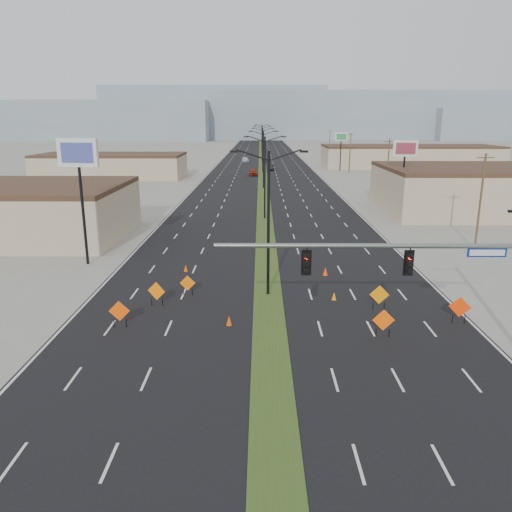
{
  "coord_description": "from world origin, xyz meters",
  "views": [
    {
      "loc": [
        -0.57,
        -21.35,
        12.0
      ],
      "look_at": [
        -0.83,
        10.64,
        3.2
      ],
      "focal_mm": 35.0,
      "sensor_mm": 36.0,
      "label": 1
    }
  ],
  "objects_px": {
    "construction_sign_3": "(379,296)",
    "pole_sign_east_near": "(405,154)",
    "cone_0": "(229,321)",
    "construction_sign_2": "(188,284)",
    "signal_mast": "(446,272)",
    "streetlight_2": "(263,158)",
    "streetlight_5": "(262,139)",
    "construction_sign_1": "(156,292)",
    "car_left": "(253,172)",
    "cone_2": "(325,271)",
    "cone_3": "(186,268)",
    "car_far": "(245,160)",
    "streetlight_4": "(262,143)",
    "streetlight_1": "(265,175)",
    "streetlight_3": "(263,149)",
    "pole_sign_west": "(78,162)",
    "cone_1": "(334,296)",
    "construction_sign_5": "(460,308)",
    "construction_sign_4": "(383,321)",
    "streetlight_0": "(268,219)",
    "construction_sign_0": "(119,312)",
    "pole_sign_east_far": "(341,140)",
    "streetlight_6": "(262,136)",
    "car_mid": "(271,167)"
  },
  "relations": [
    {
      "from": "car_far",
      "to": "construction_sign_2",
      "type": "relative_size",
      "value": 3.22
    },
    {
      "from": "streetlight_0",
      "to": "cone_0",
      "type": "relative_size",
      "value": 16.41
    },
    {
      "from": "streetlight_0",
      "to": "car_left",
      "type": "distance_m",
      "value": 77.34
    },
    {
      "from": "signal_mast",
      "to": "construction_sign_3",
      "type": "xyz_separation_m",
      "value": [
        -1.4,
        7.09,
        -3.8
      ]
    },
    {
      "from": "car_left",
      "to": "car_mid",
      "type": "height_order",
      "value": "car_left"
    },
    {
      "from": "construction_sign_4",
      "to": "pole_sign_west",
      "type": "relative_size",
      "value": 0.16
    },
    {
      "from": "cone_0",
      "to": "cone_2",
      "type": "distance_m",
      "value": 12.21
    },
    {
      "from": "construction_sign_4",
      "to": "cone_0",
      "type": "xyz_separation_m",
      "value": [
        -8.84,
        1.63,
        -0.69
      ]
    },
    {
      "from": "streetlight_6",
      "to": "cone_2",
      "type": "relative_size",
      "value": 14.88
    },
    {
      "from": "streetlight_3",
      "to": "construction_sign_2",
      "type": "height_order",
      "value": "streetlight_3"
    },
    {
      "from": "car_left",
      "to": "construction_sign_2",
      "type": "distance_m",
      "value": 77.44
    },
    {
      "from": "streetlight_4",
      "to": "streetlight_5",
      "type": "distance_m",
      "value": 28.0
    },
    {
      "from": "cone_0",
      "to": "construction_sign_2",
      "type": "bearing_deg",
      "value": 121.28
    },
    {
      "from": "streetlight_6",
      "to": "construction_sign_2",
      "type": "relative_size",
      "value": 6.94
    },
    {
      "from": "construction_sign_5",
      "to": "cone_3",
      "type": "distance_m",
      "value": 20.98
    },
    {
      "from": "cone_0",
      "to": "streetlight_4",
      "type": "bearing_deg",
      "value": 88.82
    },
    {
      "from": "construction_sign_2",
      "to": "cone_1",
      "type": "relative_size",
      "value": 2.55
    },
    {
      "from": "streetlight_0",
      "to": "cone_0",
      "type": "height_order",
      "value": "streetlight_0"
    },
    {
      "from": "construction_sign_2",
      "to": "construction_sign_0",
      "type": "bearing_deg",
      "value": -120.93
    },
    {
      "from": "streetlight_5",
      "to": "construction_sign_1",
      "type": "relative_size",
      "value": 6.03
    },
    {
      "from": "streetlight_4",
      "to": "construction_sign_1",
      "type": "relative_size",
      "value": 6.03
    },
    {
      "from": "car_far",
      "to": "pole_sign_east_near",
      "type": "distance_m",
      "value": 83.84
    },
    {
      "from": "construction_sign_5",
      "to": "cone_0",
      "type": "height_order",
      "value": "construction_sign_5"
    },
    {
      "from": "streetlight_5",
      "to": "construction_sign_4",
      "type": "height_order",
      "value": "streetlight_5"
    },
    {
      "from": "streetlight_5",
      "to": "construction_sign_0",
      "type": "distance_m",
      "value": 146.18
    },
    {
      "from": "streetlight_1",
      "to": "streetlight_5",
      "type": "distance_m",
      "value": 112.0
    },
    {
      "from": "cone_3",
      "to": "streetlight_5",
      "type": "bearing_deg",
      "value": 87.19
    },
    {
      "from": "construction_sign_1",
      "to": "streetlight_3",
      "type": "bearing_deg",
      "value": 101.99
    },
    {
      "from": "construction_sign_5",
      "to": "cone_1",
      "type": "height_order",
      "value": "construction_sign_5"
    },
    {
      "from": "construction_sign_1",
      "to": "pole_sign_east_far",
      "type": "xyz_separation_m",
      "value": [
        26.07,
        90.5,
        6.27
      ]
    },
    {
      "from": "streetlight_4",
      "to": "construction_sign_0",
      "type": "height_order",
      "value": "streetlight_4"
    },
    {
      "from": "construction_sign_3",
      "to": "pole_sign_east_near",
      "type": "distance_m",
      "value": 37.06
    },
    {
      "from": "cone_0",
      "to": "construction_sign_1",
      "type": "bearing_deg",
      "value": 147.15
    },
    {
      "from": "signal_mast",
      "to": "streetlight_2",
      "type": "relative_size",
      "value": 1.63
    },
    {
      "from": "cone_0",
      "to": "construction_sign_3",
      "type": "bearing_deg",
      "value": 15.21
    },
    {
      "from": "signal_mast",
      "to": "construction_sign_5",
      "type": "height_order",
      "value": "signal_mast"
    },
    {
      "from": "car_mid",
      "to": "streetlight_3",
      "type": "bearing_deg",
      "value": -109.09
    },
    {
      "from": "streetlight_4",
      "to": "construction_sign_2",
      "type": "height_order",
      "value": "streetlight_4"
    },
    {
      "from": "signal_mast",
      "to": "cone_3",
      "type": "height_order",
      "value": "signal_mast"
    },
    {
      "from": "car_left",
      "to": "construction_sign_1",
      "type": "bearing_deg",
      "value": -96.54
    },
    {
      "from": "streetlight_1",
      "to": "car_far",
      "type": "xyz_separation_m",
      "value": [
        -4.88,
        84.24,
        -4.74
      ]
    },
    {
      "from": "streetlight_1",
      "to": "cone_2",
      "type": "height_order",
      "value": "streetlight_1"
    },
    {
      "from": "signal_mast",
      "to": "car_mid",
      "type": "xyz_separation_m",
      "value": [
        -6.56,
        99.16,
        -4.09
      ]
    },
    {
      "from": "car_left",
      "to": "cone_2",
      "type": "height_order",
      "value": "car_left"
    },
    {
      "from": "cone_3",
      "to": "pole_sign_east_far",
      "type": "distance_m",
      "value": 86.8
    },
    {
      "from": "cone_2",
      "to": "car_far",
      "type": "bearing_deg",
      "value": 95.04
    },
    {
      "from": "pole_sign_east_near",
      "to": "signal_mast",
      "type": "bearing_deg",
      "value": -91.85
    },
    {
      "from": "streetlight_3",
      "to": "pole_sign_west",
      "type": "height_order",
      "value": "pole_sign_west"
    },
    {
      "from": "construction_sign_1",
      "to": "cone_0",
      "type": "xyz_separation_m",
      "value": [
        4.99,
        -3.22,
        -0.67
      ]
    },
    {
      "from": "streetlight_1",
      "to": "streetlight_2",
      "type": "xyz_separation_m",
      "value": [
        0.0,
        28.0,
        0.0
      ]
    }
  ]
}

